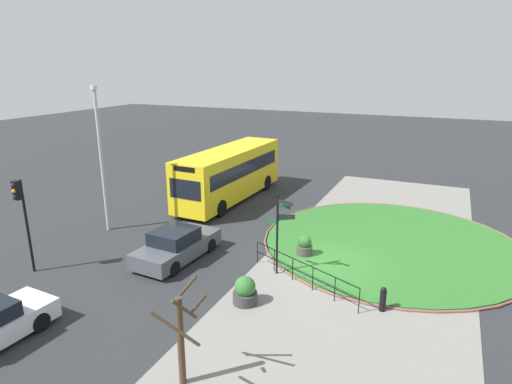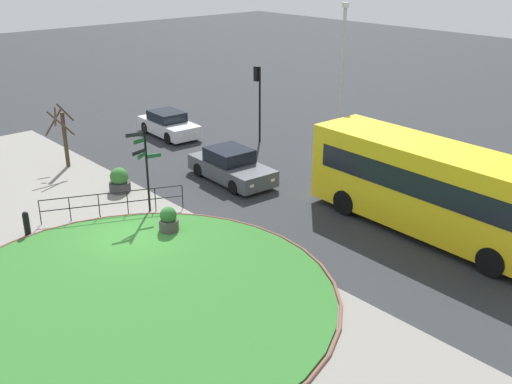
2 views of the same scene
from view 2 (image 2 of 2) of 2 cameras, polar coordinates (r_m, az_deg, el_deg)
name	(u,v)px [view 2 (image 2 of 2)]	position (r m, az deg, el deg)	size (l,w,h in m)	color
ground	(135,237)	(22.50, -11.38, -4.22)	(120.00, 120.00, 0.00)	#282B2D
sidewalk_paving	(95,251)	(21.86, -14.93, -5.36)	(32.00, 8.84, 0.02)	gray
grass_island	(132,299)	(18.72, -11.60, -9.83)	(12.24, 12.24, 0.10)	#2D6B28
grass_kerb_ring	(132,299)	(18.72, -11.61, -9.82)	(12.55, 12.55, 0.11)	brown
signpost_directional	(145,162)	(23.73, -10.43, 2.84)	(0.63, 1.29, 3.56)	black
bollard_foreground	(26,223)	(23.56, -20.83, -2.76)	(0.23, 0.23, 0.95)	black
railing_grass_edge	(113,201)	(24.15, -13.33, -0.83)	(2.32, 4.98, 1.01)	black
bus_yellow	(433,188)	(22.64, 16.39, 0.34)	(9.94, 2.82, 3.30)	yellow
car_near_lane	(231,166)	(27.20, -2.35, 2.42)	(4.55, 2.17, 1.47)	#474C51
car_far_lane	(168,125)	(34.24, -8.26, 6.31)	(4.21, 1.97, 1.36)	silver
traffic_light_near	(258,87)	(32.32, 0.19, 9.86)	(0.49, 0.28, 4.06)	black
lamppost_tall	(342,80)	(28.91, 8.07, 10.40)	(0.32, 0.32, 7.54)	#B7B7BC
planter_near_signpost	(119,181)	(26.63, -12.75, 1.02)	(0.92, 0.92, 1.08)	#383838
planter_kerbside	(169,221)	(22.46, -8.24, -2.73)	(0.73, 0.73, 1.02)	#47423D
street_tree_bare	(63,134)	(30.00, -17.71, 5.21)	(1.67, 1.22, 3.23)	#423323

